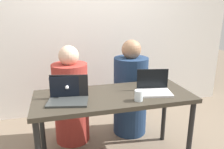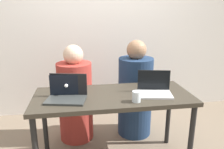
{
  "view_description": "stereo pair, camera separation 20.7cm",
  "coord_description": "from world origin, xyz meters",
  "px_view_note": "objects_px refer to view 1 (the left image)",
  "views": [
    {
      "loc": [
        -0.51,
        -1.86,
        1.52
      ],
      "look_at": [
        0.0,
        0.06,
        0.94
      ],
      "focal_mm": 35.0,
      "sensor_mm": 36.0,
      "label": 1
    },
    {
      "loc": [
        -0.31,
        -1.9,
        1.52
      ],
      "look_at": [
        0.0,
        0.06,
        0.94
      ],
      "focal_mm": 35.0,
      "sensor_mm": 36.0,
      "label": 2
    }
  ],
  "objects_px": {
    "person_on_left": "(71,100)",
    "water_glass_right": "(139,96)",
    "person_on_right": "(130,93)",
    "laptop_back_left": "(68,91)",
    "laptop_front_right": "(154,88)",
    "laptop_front_left": "(68,96)"
  },
  "relations": [
    {
      "from": "laptop_front_right",
      "to": "person_on_right",
      "type": "bearing_deg",
      "value": 103.8
    },
    {
      "from": "person_on_right",
      "to": "laptop_front_right",
      "type": "xyz_separation_m",
      "value": [
        0.03,
        -0.59,
        0.27
      ]
    },
    {
      "from": "person_on_left",
      "to": "water_glass_right",
      "type": "distance_m",
      "value": 0.97
    },
    {
      "from": "person_on_left",
      "to": "laptop_front_left",
      "type": "height_order",
      "value": "person_on_left"
    },
    {
      "from": "person_on_right",
      "to": "laptop_front_right",
      "type": "relative_size",
      "value": 3.45
    },
    {
      "from": "laptop_back_left",
      "to": "laptop_front_right",
      "type": "xyz_separation_m",
      "value": [
        0.81,
        -0.12,
        0.0
      ]
    },
    {
      "from": "laptop_back_left",
      "to": "water_glass_right",
      "type": "distance_m",
      "value": 0.66
    },
    {
      "from": "person_on_right",
      "to": "laptop_front_right",
      "type": "distance_m",
      "value": 0.65
    },
    {
      "from": "laptop_back_left",
      "to": "laptop_front_right",
      "type": "bearing_deg",
      "value": 177.15
    },
    {
      "from": "person_on_left",
      "to": "person_on_right",
      "type": "bearing_deg",
      "value": -167.31
    },
    {
      "from": "person_on_left",
      "to": "person_on_right",
      "type": "distance_m",
      "value": 0.73
    },
    {
      "from": "laptop_back_left",
      "to": "laptop_front_left",
      "type": "height_order",
      "value": "laptop_front_left"
    },
    {
      "from": "person_on_left",
      "to": "laptop_back_left",
      "type": "distance_m",
      "value": 0.55
    },
    {
      "from": "laptop_front_right",
      "to": "water_glass_right",
      "type": "relative_size",
      "value": 3.65
    },
    {
      "from": "person_on_left",
      "to": "laptop_front_left",
      "type": "bearing_deg",
      "value": 97.2
    },
    {
      "from": "person_on_right",
      "to": "laptop_front_right",
      "type": "height_order",
      "value": "person_on_right"
    },
    {
      "from": "water_glass_right",
      "to": "person_on_right",
      "type": "bearing_deg",
      "value": 75.59
    },
    {
      "from": "water_glass_right",
      "to": "laptop_front_left",
      "type": "bearing_deg",
      "value": 166.02
    },
    {
      "from": "person_on_left",
      "to": "laptop_front_left",
      "type": "distance_m",
      "value": 0.67
    },
    {
      "from": "person_on_right",
      "to": "water_glass_right",
      "type": "distance_m",
      "value": 0.82
    },
    {
      "from": "laptop_front_left",
      "to": "laptop_front_right",
      "type": "xyz_separation_m",
      "value": [
        0.82,
        0.01,
        -0.0
      ]
    },
    {
      "from": "person_on_right",
      "to": "laptop_front_left",
      "type": "relative_size",
      "value": 3.15
    }
  ]
}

